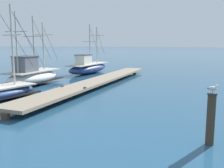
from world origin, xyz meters
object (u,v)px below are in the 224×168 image
object	(u,v)px
fishing_boat_1	(88,67)
perched_seagull	(212,88)
fishing_boat_2	(32,75)
mooring_piling	(211,118)

from	to	relation	value
fishing_boat_1	perched_seagull	size ratio (longest dim) A/B	19.61
fishing_boat_2	fishing_boat_1	bearing A→B (deg)	85.47
fishing_boat_1	fishing_boat_2	bearing A→B (deg)	-94.53
fishing_boat_2	mooring_piling	world-z (taller)	fishing_boat_2
mooring_piling	perched_seagull	size ratio (longest dim) A/B	4.39
fishing_boat_1	perched_seagull	xyz separation A→B (m)	(12.10, -15.88, 1.16)
fishing_boat_1	mooring_piling	bearing A→B (deg)	-52.69
perched_seagull	fishing_boat_2	bearing A→B (deg)	149.18
fishing_boat_1	mooring_piling	xyz separation A→B (m)	(12.10, -15.88, 0.21)
fishing_boat_1	mooring_piling	world-z (taller)	fishing_boat_1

